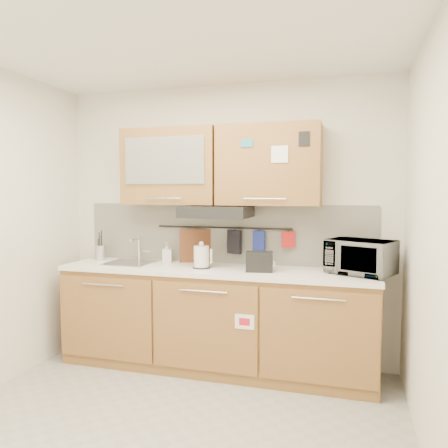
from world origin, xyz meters
The scene contains 20 objects.
floor centered at (0.00, 0.00, 0.00)m, with size 3.20×3.20×0.00m, color #9E9993.
ceiling centered at (0.00, 0.00, 2.60)m, with size 3.20×3.20×0.00m, color white.
wall_back centered at (0.00, 1.50, 1.30)m, with size 3.20×3.20×0.00m, color silver.
wall_right centered at (1.60, 0.00, 1.30)m, with size 3.00×3.00×0.00m, color silver.
base_cabinet centered at (0.00, 1.19, 0.41)m, with size 2.80×0.64×0.88m.
countertop centered at (0.00, 1.19, 0.90)m, with size 2.82×0.62×0.04m, color white.
backsplash centered at (0.00, 1.49, 1.20)m, with size 2.80×0.02×0.56m, color silver.
upper_cabinets centered at (0.00, 1.32, 1.83)m, with size 1.82×0.37×0.70m.
range_hood centered at (0.00, 1.25, 1.42)m, with size 0.60×0.46×0.10m, color black.
sink centered at (-0.85, 1.21, 0.92)m, with size 0.42×0.40×0.26m.
utensil_rail centered at (0.00, 1.45, 1.26)m, with size 0.02×0.02×1.30m, color black.
utensil_crock centered at (-1.24, 1.32, 1.00)m, with size 0.15×0.15×0.29m.
kettle centered at (-0.11, 1.15, 1.01)m, with size 0.18×0.17×0.24m.
toaster centered at (0.42, 1.13, 1.01)m, with size 0.24×0.17×0.17m.
microwave centered at (1.24, 1.24, 1.06)m, with size 0.51×0.35×0.28m, color #999999.
soap_bottle centered at (-0.53, 1.36, 1.02)m, with size 0.09×0.09×0.19m, color #999999.
cutting_board centered at (-0.26, 1.44, 1.04)m, with size 0.32×0.02×0.40m, color brown.
oven_mitt centered at (0.35, 1.44, 1.14)m, with size 0.11×0.03×0.19m, color navy.
dark_pouch centered at (0.12, 1.44, 1.13)m, with size 0.14×0.04×0.22m, color black.
pot_holder centered at (0.62, 1.44, 1.17)m, with size 0.12×0.02×0.14m, color red.
Camera 1 is at (1.15, -2.49, 1.60)m, focal length 35.00 mm.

